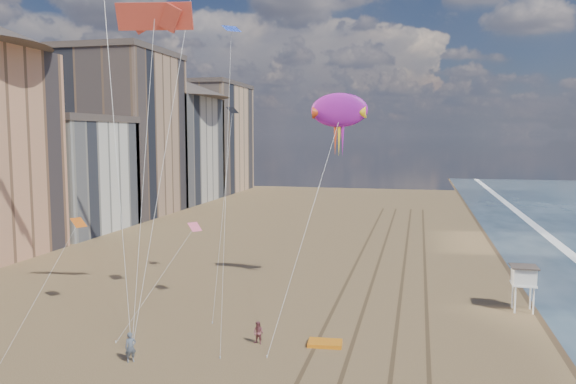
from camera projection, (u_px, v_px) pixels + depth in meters
The scene contains 9 objects.
wet_sand at pixel (559, 280), 55.04m from camera, with size 260.00×260.00×0.00m, color #42301E.
tracks at pixel (383, 297), 49.08m from camera, with size 7.68×120.00×0.01m.
buildings at pixel (104, 138), 93.12m from camera, with size 34.72×131.35×29.00m.
lifeguard_stand at pixel (524, 276), 44.98m from camera, with size 2.06×2.06×3.71m.
grounded_kite at pixel (325, 343), 37.92m from camera, with size 2.28×1.45×0.26m, color orange.
show_kite at pixel (339, 111), 48.59m from camera, with size 4.72×8.27×21.85m.
kite_flyer_a at pixel (131, 347), 35.07m from camera, with size 0.69×0.45×1.88m, color slate.
kite_flyer_b at pixel (258, 333), 38.04m from camera, with size 0.76×0.59×1.57m, color #8B464C.
small_kites at pixel (185, 142), 44.63m from camera, with size 15.01×10.97×15.85m.
Camera 1 is at (5.34, -18.53, 14.19)m, focal length 35.00 mm.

